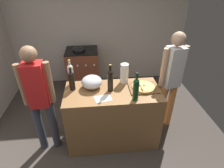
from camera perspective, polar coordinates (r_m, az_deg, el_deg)
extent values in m
cube|color=#3F3833|center=(3.50, -4.62, -9.58)|extent=(4.16, 3.34, 0.02)
cube|color=#BCB7AD|center=(4.19, -6.03, 17.66)|extent=(4.16, 0.10, 2.60)
cube|color=olive|center=(2.77, 0.21, -9.96)|extent=(1.32, 0.64, 0.90)
cube|color=brown|center=(2.58, 9.84, -1.18)|extent=(0.40, 0.32, 0.02)
cylinder|color=tan|center=(2.57, 9.87, -0.82)|extent=(0.32, 0.32, 0.02)
cylinder|color=#EAC660|center=(2.56, 9.90, -0.62)|extent=(0.28, 0.28, 0.00)
cylinder|color=maroon|center=(2.50, 9.19, -1.25)|extent=(0.02, 0.02, 0.01)
cylinder|color=maroon|center=(2.57, 10.03, -0.43)|extent=(0.03, 0.03, 0.01)
cylinder|color=maroon|center=(2.55, 8.85, -0.61)|extent=(0.03, 0.03, 0.01)
cylinder|color=maroon|center=(2.56, 8.53, -0.38)|extent=(0.03, 0.03, 0.01)
cylinder|color=maroon|center=(2.47, 9.38, -1.71)|extent=(0.03, 0.03, 0.01)
cylinder|color=maroon|center=(2.46, 9.58, -1.96)|extent=(0.02, 0.02, 0.01)
cylinder|color=#B2B2B7|center=(2.58, -6.26, -0.96)|extent=(0.12, 0.12, 0.01)
ellipsoid|color=silver|center=(2.54, -6.37, 0.66)|extent=(0.29, 0.29, 0.17)
cylinder|color=white|center=(2.63, 3.91, 3.32)|extent=(0.12, 0.12, 0.29)
cylinder|color=#997551|center=(2.62, 3.91, 3.36)|extent=(0.03, 0.03, 0.30)
cylinder|color=silver|center=(2.63, -12.74, 2.41)|extent=(0.08, 0.08, 0.27)
sphere|color=silver|center=(2.57, -13.09, 5.07)|extent=(0.08, 0.08, 0.08)
cylinder|color=silver|center=(2.55, -13.26, 6.34)|extent=(0.03, 0.03, 0.08)
cylinder|color=gold|center=(2.53, -13.38, 7.27)|extent=(0.03, 0.03, 0.01)
cylinder|color=#143819|center=(2.27, 7.47, -2.25)|extent=(0.07, 0.07, 0.26)
sphere|color=#143819|center=(2.20, 7.70, 0.60)|extent=(0.07, 0.07, 0.07)
cylinder|color=#143819|center=(2.17, 7.83, 2.14)|extent=(0.03, 0.03, 0.09)
cylinder|color=black|center=(2.14, 7.92, 3.34)|extent=(0.03, 0.03, 0.01)
cylinder|color=black|center=(2.43, -0.53, 0.60)|extent=(0.08, 0.08, 0.27)
sphere|color=black|center=(2.36, -0.54, 3.43)|extent=(0.08, 0.08, 0.08)
cylinder|color=black|center=(2.33, -0.55, 4.87)|extent=(0.03, 0.03, 0.09)
cylinder|color=gold|center=(2.31, -0.56, 5.98)|extent=(0.03, 0.03, 0.01)
cylinder|color=black|center=(2.53, -12.47, 0.52)|extent=(0.08, 0.08, 0.23)
sphere|color=black|center=(2.47, -12.76, 2.77)|extent=(0.08, 0.08, 0.08)
cylinder|color=black|center=(2.44, -12.95, 4.16)|extent=(0.03, 0.03, 0.09)
cylinder|color=gold|center=(2.42, -13.08, 5.19)|extent=(0.03, 0.03, 0.01)
cube|color=white|center=(2.35, -2.81, -4.55)|extent=(0.24, 0.19, 0.00)
cube|color=brown|center=(4.11, -9.02, 4.43)|extent=(0.67, 0.58, 0.89)
cube|color=black|center=(3.93, -9.57, 10.33)|extent=(0.67, 0.58, 0.02)
cylinder|color=silver|center=(3.76, -13.34, 5.51)|extent=(0.04, 0.02, 0.04)
cylinder|color=silver|center=(3.74, -10.78, 5.67)|extent=(0.04, 0.02, 0.04)
cylinder|color=silver|center=(3.73, -8.20, 5.82)|extent=(0.04, 0.02, 0.04)
cylinder|color=silver|center=(3.72, -5.61, 5.97)|extent=(0.04, 0.02, 0.04)
cylinder|color=black|center=(3.91, -10.39, 10.58)|extent=(0.27, 0.27, 0.04)
cylinder|color=#383D4C|center=(2.86, -21.75, -12.52)|extent=(0.11, 0.11, 0.80)
cylinder|color=#383D4C|center=(2.82, -17.86, -12.33)|extent=(0.11, 0.11, 0.80)
cube|color=red|center=(2.43, -22.71, -0.34)|extent=(0.25, 0.22, 0.60)
cylinder|color=#936B4C|center=(2.47, -26.46, -0.39)|extent=(0.08, 0.08, 0.57)
cylinder|color=#936B4C|center=(2.39, -18.98, 0.32)|extent=(0.08, 0.08, 0.57)
sphere|color=#936B4C|center=(2.26, -24.80, 8.52)|extent=(0.19, 0.19, 0.19)
cylinder|color=#D88C4C|center=(3.20, 17.87, -6.23)|extent=(0.11, 0.11, 0.81)
cylinder|color=#D88C4C|center=(3.11, 15.17, -6.96)|extent=(0.11, 0.11, 0.81)
cube|color=silver|center=(2.79, 18.70, 5.03)|extent=(0.28, 0.25, 0.61)
cylinder|color=tan|center=(2.88, 21.41, 5.68)|extent=(0.08, 0.08, 0.58)
cylinder|color=tan|center=(2.69, 15.91, 4.91)|extent=(0.08, 0.08, 0.58)
sphere|color=tan|center=(2.65, 20.24, 13.14)|extent=(0.20, 0.20, 0.20)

